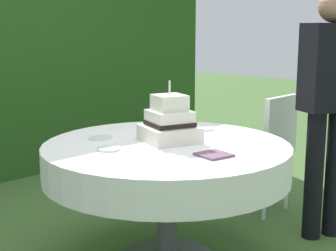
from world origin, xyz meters
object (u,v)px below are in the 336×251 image
(cake_table, at_px, (166,161))
(serving_plate_near, at_px, (160,130))
(serving_plate_far, at_px, (101,138))
(wedding_cake, at_px, (170,123))
(serving_plate_left, at_px, (109,149))
(serving_plate_right, at_px, (205,129))
(standing_person, at_px, (329,98))
(garden_chair, at_px, (268,142))
(napkin_stack, at_px, (214,155))

(cake_table, xyz_separation_m, serving_plate_near, (0.23, 0.29, 0.11))
(cake_table, height_order, serving_plate_far, serving_plate_far)
(cake_table, xyz_separation_m, serving_plate_far, (-0.19, 0.37, 0.11))
(wedding_cake, distance_m, serving_plate_left, 0.41)
(serving_plate_right, relative_size, standing_person, 0.08)
(garden_chair, bearing_deg, serving_plate_left, 177.21)
(standing_person, bearing_deg, serving_plate_left, 155.90)
(napkin_stack, bearing_deg, serving_plate_near, 68.43)
(cake_table, bearing_deg, serving_plate_left, 160.50)
(serving_plate_left, distance_m, standing_person, 1.46)
(napkin_stack, distance_m, standing_person, 1.04)
(napkin_stack, bearing_deg, serving_plate_left, 121.64)
(serving_plate_near, bearing_deg, cake_table, -128.99)
(wedding_cake, distance_m, serving_plate_right, 0.42)
(serving_plate_near, bearing_deg, standing_person, -45.26)
(serving_plate_far, height_order, serving_plate_right, same)
(napkin_stack, height_order, standing_person, standing_person)
(serving_plate_right, bearing_deg, serving_plate_left, 178.79)
(garden_chair, bearing_deg, napkin_stack, -159.91)
(cake_table, bearing_deg, standing_person, -25.55)
(cake_table, height_order, serving_plate_left, serving_plate_left)
(garden_chair, distance_m, standing_person, 0.66)
(cake_table, distance_m, serving_plate_far, 0.42)
(serving_plate_far, xyz_separation_m, serving_plate_right, (0.64, -0.27, 0.00))
(serving_plate_near, bearing_deg, serving_plate_right, -40.89)
(serving_plate_near, distance_m, serving_plate_left, 0.59)
(serving_plate_left, bearing_deg, cake_table, -19.50)
(serving_plate_right, relative_size, garden_chair, 0.14)
(wedding_cake, distance_m, garden_chair, 1.10)
(cake_table, height_order, napkin_stack, napkin_stack)
(serving_plate_right, height_order, standing_person, standing_person)
(wedding_cake, height_order, serving_plate_far, wedding_cake)
(serving_plate_far, height_order, serving_plate_left, same)
(garden_chair, bearing_deg, wedding_cake, -179.01)
(serving_plate_near, bearing_deg, serving_plate_left, -162.79)
(wedding_cake, bearing_deg, serving_plate_near, 55.59)
(serving_plate_near, distance_m, standing_person, 1.10)
(serving_plate_far, height_order, standing_person, standing_person)
(serving_plate_right, bearing_deg, serving_plate_far, 157.52)
(serving_plate_left, xyz_separation_m, standing_person, (1.32, -0.59, 0.20))
(wedding_cake, relative_size, serving_plate_right, 3.08)
(standing_person, bearing_deg, serving_plate_far, 144.56)
(serving_plate_near, xyz_separation_m, serving_plate_far, (-0.42, 0.08, 0.00))
(serving_plate_far, bearing_deg, napkin_stack, -77.72)
(serving_plate_far, xyz_separation_m, napkin_stack, (0.16, -0.74, 0.00))
(cake_table, xyz_separation_m, serving_plate_right, (0.46, 0.10, 0.11))
(cake_table, distance_m, serving_plate_near, 0.39)
(cake_table, bearing_deg, serving_plate_right, 12.32)
(serving_plate_right, bearing_deg, serving_plate_near, 139.11)
(serving_plate_right, xyz_separation_m, napkin_stack, (-0.48, -0.47, 0.00))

